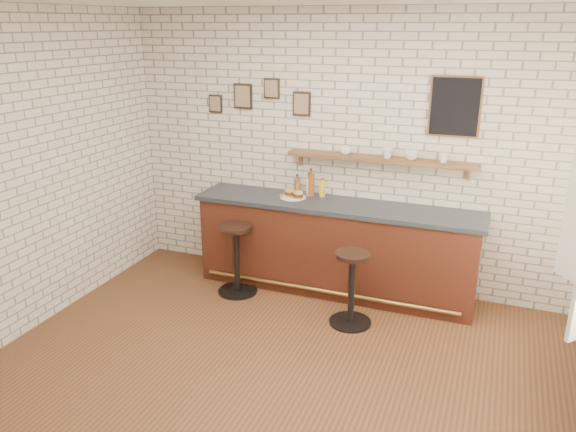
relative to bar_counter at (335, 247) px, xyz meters
name	(u,v)px	position (x,y,z in m)	size (l,w,h in m)	color
ground	(276,372)	(0.00, -1.70, -0.51)	(5.00, 5.00, 0.00)	brown
bar_counter	(335,247)	(0.00, 0.00, 0.00)	(3.10, 0.65, 1.01)	#491E13
sandwich_plate	(293,197)	(-0.50, 0.03, 0.51)	(0.28, 0.28, 0.01)	white
ciabatta_sandwich	(294,193)	(-0.49, 0.03, 0.56)	(0.26, 0.18, 0.08)	tan
potato_chips	(292,196)	(-0.52, 0.02, 0.52)	(0.27, 0.18, 0.00)	gold
bitters_bottle_brown	(297,186)	(-0.52, 0.18, 0.59)	(0.07, 0.07, 0.22)	brown
bitters_bottle_white	(309,186)	(-0.37, 0.18, 0.61)	(0.07, 0.07, 0.25)	beige
bitters_bottle_amber	(311,184)	(-0.35, 0.18, 0.63)	(0.07, 0.07, 0.31)	brown
condiment_bottle_yellow	(322,189)	(-0.22, 0.18, 0.59)	(0.07, 0.07, 0.21)	yellow
bar_stool_left	(237,257)	(-0.98, -0.45, -0.09)	(0.44, 0.44, 0.78)	black
bar_stool_right	(352,286)	(0.37, -0.66, -0.10)	(0.42, 0.42, 0.75)	black
wall_shelf	(380,159)	(0.40, 0.20, 0.97)	(2.00, 0.18, 0.18)	brown
shelf_cup_a	(345,150)	(0.02, 0.20, 1.04)	(0.11, 0.11, 0.09)	white
shelf_cup_b	(387,153)	(0.47, 0.20, 1.05)	(0.11, 0.11, 0.10)	white
shelf_cup_c	(411,155)	(0.72, 0.20, 1.05)	(0.14, 0.14, 0.11)	white
shelf_cup_d	(443,158)	(1.04, 0.20, 1.04)	(0.10, 0.10, 0.09)	white
back_wall_decor	(368,103)	(0.22, 0.28, 1.54)	(2.96, 0.02, 0.56)	black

